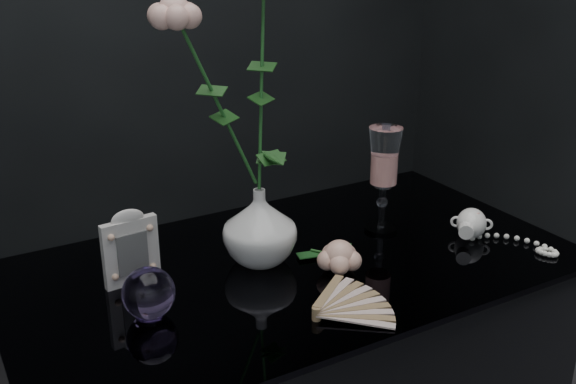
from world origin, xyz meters
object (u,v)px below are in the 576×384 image
paperweight (149,293)px  wine_glass (383,180)px  pearl_jar (472,222)px  loose_rose (339,256)px  picture_frame (130,247)px  vase (260,226)px

paperweight → wine_glass: bearing=9.1°
pearl_jar → wine_glass: bearing=-176.1°
wine_glass → loose_rose: (-0.18, -0.11, -0.08)m
wine_glass → picture_frame: (-0.52, 0.04, -0.04)m
loose_rose → pearl_jar: 0.32m
wine_glass → pearl_jar: (0.14, -0.11, -0.08)m
picture_frame → paperweight: picture_frame is taller
vase → wine_glass: wine_glass is taller
vase → picture_frame: bearing=170.3°
wine_glass → pearl_jar: 0.20m
wine_glass → loose_rose: size_ratio=1.24×
paperweight → loose_rose: 0.35m
vase → picture_frame: 0.24m
wine_glass → paperweight: bearing=-170.9°
vase → paperweight: vase is taller
vase → pearl_jar: bearing=-14.9°
wine_glass → loose_rose: bearing=-148.7°
vase → picture_frame: (-0.23, 0.04, -0.00)m
picture_frame → wine_glass: bearing=-9.3°
loose_rose → pearl_jar: pearl_jar is taller
wine_glass → loose_rose: 0.22m
picture_frame → vase: bearing=-14.7°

